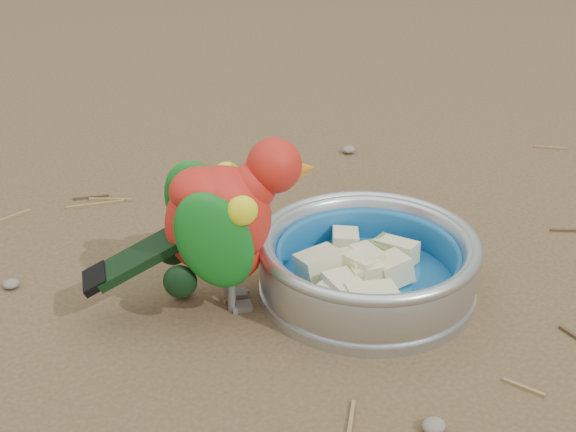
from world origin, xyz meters
name	(u,v)px	position (x,y,z in m)	size (l,w,h in m)	color
ground	(399,297)	(0.00, 0.00, 0.00)	(60.00, 60.00, 0.00)	brown
food_bowl	(367,286)	(-0.03, 0.02, 0.01)	(0.21, 0.21, 0.02)	#B2B2BA
bowl_wall	(368,259)	(-0.03, 0.02, 0.04)	(0.21, 0.21, 0.04)	#B2B2BA
fruit_wedges	(368,266)	(-0.03, 0.02, 0.03)	(0.12, 0.12, 0.03)	beige
lory_parrot	(223,232)	(-0.16, 0.06, 0.08)	(0.09, 0.19, 0.16)	red
ground_debris	(394,279)	(0.01, 0.03, 0.00)	(0.90, 0.80, 0.01)	olive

